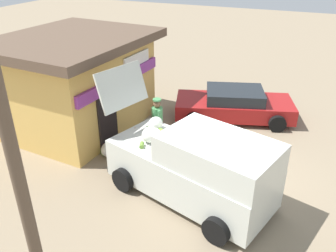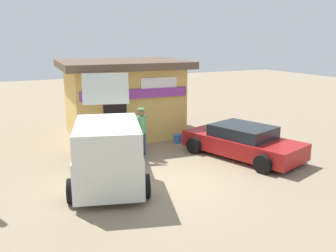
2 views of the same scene
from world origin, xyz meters
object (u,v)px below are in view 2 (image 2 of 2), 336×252
Objects in this scene: parked_sedan at (242,142)px; customer_bending at (103,139)px; vendor_standing at (141,129)px; unloaded_banana_pile at (108,145)px; paint_bucket at (178,139)px; storefront_bar at (123,97)px; delivery_van at (108,151)px.

customer_bending is (-4.62, 1.80, 0.23)m from parked_sedan.
vendor_standing is 1.72m from unloaded_banana_pile.
parked_sedan is 4.97m from customer_bending.
vendor_standing is 5.20× the size of paint_bucket.
parked_sedan is at bearing -21.29° from customer_bending.
storefront_bar reaches higher than vendor_standing.
customer_bending is 1.34m from unloaded_banana_pile.
paint_bucket is at bearing 115.19° from parked_sedan.
paint_bucket is at bearing 26.06° from vendor_standing.
parked_sedan is 3.71× the size of customer_bending.
delivery_van is 14.67× the size of paint_bucket.
parked_sedan is at bearing 2.42° from delivery_van.
vendor_standing is 2.26× the size of unloaded_banana_pile.
parked_sedan is 5.05m from unloaded_banana_pile.
unloaded_banana_pile is at bearing 73.32° from delivery_van.
paint_bucket is at bearing 13.91° from customer_bending.
delivery_van is 2.62m from vendor_standing.
storefront_bar reaches higher than delivery_van.
parked_sedan is 3.66m from vendor_standing.
delivery_van is 4.82m from paint_bucket.
parked_sedan is 13.70× the size of paint_bucket.
delivery_van is 5.07m from parked_sedan.
parked_sedan is at bearing -27.39° from vendor_standing.
delivery_van is 3.33m from unloaded_banana_pile.
paint_bucket is (3.81, 2.85, -0.79)m from delivery_van.
vendor_standing reaches higher than unloaded_banana_pile.
paint_bucket is (-1.24, 2.64, -0.39)m from parked_sedan.
vendor_standing is at bearing -5.36° from customer_bending.
parked_sedan is 5.95× the size of unloaded_banana_pile.
paint_bucket is at bearing 36.85° from delivery_van.
vendor_standing is 1.41× the size of customer_bending.
unloaded_banana_pile is at bearing 126.05° from vendor_standing.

